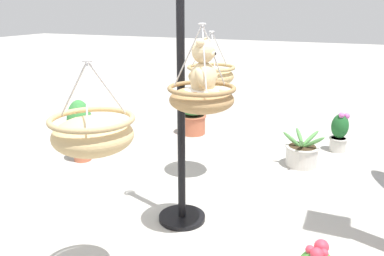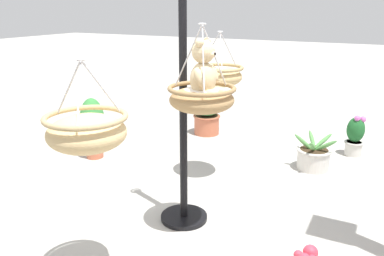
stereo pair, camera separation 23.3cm
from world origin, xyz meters
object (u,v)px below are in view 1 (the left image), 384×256
Objects in this scene: hanging_basket_right_low at (93,133)px; potted_plant_trailing_ivy at (80,128)px; display_pole_central at (181,137)px; potted_plant_fern_front at (193,114)px; teddy_bear at (205,72)px; potted_plant_bushy_green at (302,153)px; hanging_basket_with_teddy at (202,98)px; hanging_basket_left_high at (211,75)px; potted_plant_small_succulent at (339,132)px.

hanging_basket_right_low is 2.68m from potted_plant_trailing_ivy.
display_pole_central is 4.12× the size of potted_plant_fern_front.
teddy_bear reaches higher than potted_plant_bushy_green.
hanging_basket_with_teddy is 2.44m from potted_plant_trailing_ivy.
display_pole_central is 2.05m from potted_plant_trailing_ivy.
potted_plant_trailing_ivy is (-0.86, -1.82, -0.39)m from display_pole_central.
potted_plant_fern_front is (-3.55, -0.79, -0.86)m from hanging_basket_right_low.
potted_plant_fern_front is at bearing -167.36° from hanging_basket_right_low.
display_pole_central is 4.34× the size of hanging_basket_right_low.
hanging_basket_with_teddy reaches higher than potted_plant_fern_front.
hanging_basket_left_high is 0.99× the size of hanging_basket_right_low.
potted_plant_trailing_ivy is at bearing -115.84° from teddy_bear.
display_pole_central reaches higher than potted_plant_fern_front.
display_pole_central is 5.60× the size of teddy_bear.
potted_plant_bushy_green is (-2.87, 0.98, -1.01)m from hanging_basket_right_low.
hanging_basket_left_high is (-0.98, -0.08, 0.40)m from display_pole_central.
display_pole_central is at bearing -25.46° from potted_plant_bushy_green.
hanging_basket_with_teddy is at bearing 59.04° from display_pole_central.
potted_plant_bushy_green is at bearing 130.97° from hanging_basket_left_high.
potted_plant_small_succulent is at bearing 159.96° from teddy_bear.
hanging_basket_left_high is 1.63m from potted_plant_bushy_green.
potted_plant_bushy_green is (-1.94, 0.60, -1.08)m from hanging_basket_with_teddy.
hanging_basket_left_high reaches higher than potted_plant_trailing_ivy.
potted_plant_trailing_ivy is at bearing -29.34° from potted_plant_fern_front.
potted_plant_trailing_ivy is (0.93, -2.67, 0.28)m from potted_plant_bushy_green.
hanging_basket_left_high reaches higher than potted_plant_small_succulent.
display_pole_central reaches higher than teddy_bear.
display_pole_central is 2.09m from potted_plant_bushy_green.
hanging_basket_right_low is at bearing -21.78° from hanging_basket_with_teddy.
potted_plant_trailing_ivy reaches higher than potted_plant_fern_front.
teddy_bear is at bearing -16.64° from potted_plant_bushy_green.
teddy_bear is at bearing 64.16° from potted_plant_trailing_ivy.
potted_plant_bushy_green is (-1.79, 0.85, -0.66)m from display_pole_central.
display_pole_central is 1.06m from hanging_basket_left_high.
hanging_basket_with_teddy is at bearing -90.00° from teddy_bear.
hanging_basket_with_teddy is at bearing 63.91° from potted_plant_trailing_ivy.
potted_plant_trailing_ivy is (-1.01, -2.07, -0.80)m from hanging_basket_with_teddy.
potted_plant_trailing_ivy reaches higher than potted_plant_bushy_green.
display_pole_central is 0.69m from teddy_bear.
hanging_basket_right_low is 3.73m from potted_plant_fern_front.
hanging_basket_right_low is 1.05× the size of potted_plant_small_succulent.
hanging_basket_left_high is (-1.13, -0.36, -0.22)m from teddy_bear.
potted_plant_fern_front is 2.17m from potted_plant_small_succulent.
teddy_bear is (-0.00, 0.02, 0.20)m from hanging_basket_with_teddy.
teddy_bear is 3.09m from potted_plant_fern_front.
hanging_basket_with_teddy is at bearing -17.25° from potted_plant_bushy_green.
hanging_basket_with_teddy is 3.01m from potted_plant_small_succulent.
hanging_basket_right_low is at bearing 12.64° from potted_plant_fern_front.
potted_plant_trailing_ivy is (-1.01, -2.09, -1.00)m from teddy_bear.
hanging_basket_left_high is at bearing -40.75° from potted_plant_small_succulent.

